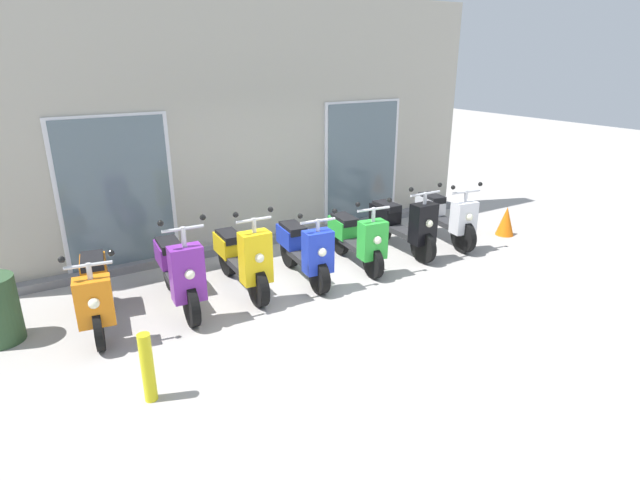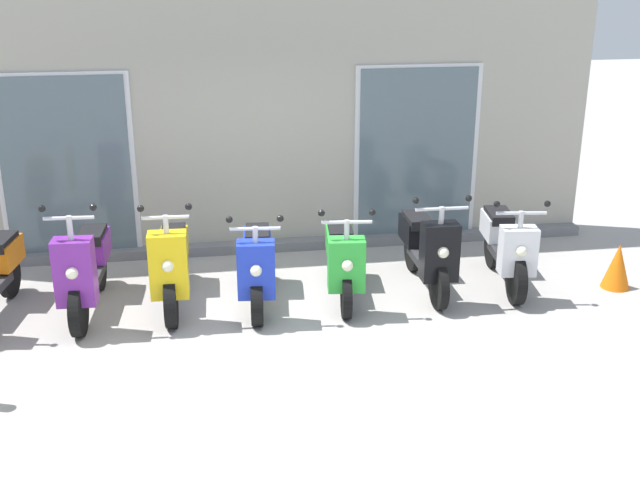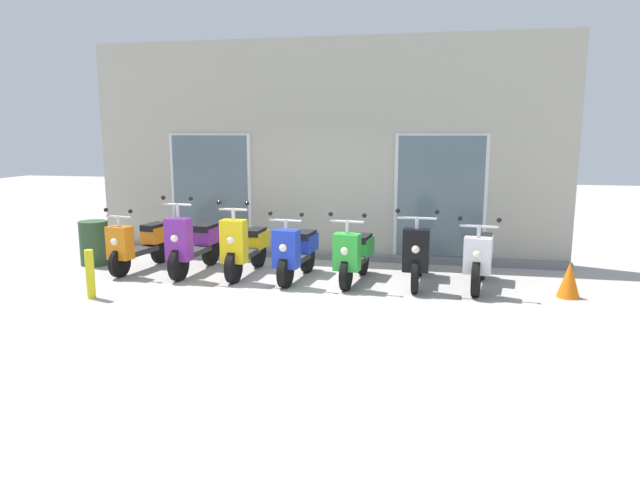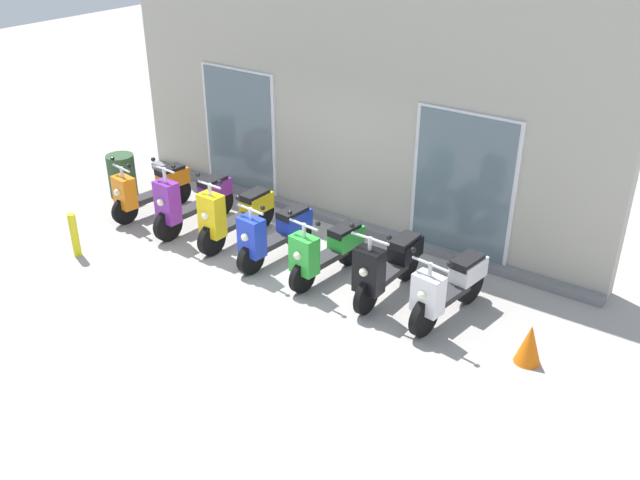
# 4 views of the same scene
# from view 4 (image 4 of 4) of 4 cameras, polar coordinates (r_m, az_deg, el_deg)

# --- Properties ---
(ground_plane) EXTENTS (40.00, 40.00, 0.00)m
(ground_plane) POSITION_cam_4_polar(r_m,az_deg,el_deg) (10.08, -6.60, -3.69)
(ground_plane) COLOR #A8A39E
(storefront_facade) EXTENTS (8.83, 0.50, 3.99)m
(storefront_facade) POSITION_cam_4_polar(r_m,az_deg,el_deg) (11.27, 2.17, 10.65)
(storefront_facade) COLOR #B2AD9E
(storefront_facade) RESTS_ON ground_plane
(scooter_orange) EXTENTS (0.59, 1.57, 1.12)m
(scooter_orange) POSITION_cam_4_polar(r_m,az_deg,el_deg) (12.27, -13.66, 4.14)
(scooter_orange) COLOR black
(scooter_orange) RESTS_ON ground_plane
(scooter_purple) EXTENTS (0.54, 1.68, 1.35)m
(scooter_purple) POSITION_cam_4_polar(r_m,az_deg,el_deg) (11.58, -10.42, 3.17)
(scooter_purple) COLOR black
(scooter_purple) RESTS_ON ground_plane
(scooter_yellow) EXTENTS (0.53, 1.66, 1.29)m
(scooter_yellow) POSITION_cam_4_polar(r_m,az_deg,el_deg) (11.06, -6.97, 2.08)
(scooter_yellow) COLOR black
(scooter_yellow) RESTS_ON ground_plane
(scooter_blue) EXTENTS (0.57, 1.52, 1.15)m
(scooter_blue) POSITION_cam_4_polar(r_m,az_deg,el_deg) (10.45, -3.76, 0.53)
(scooter_blue) COLOR black
(scooter_blue) RESTS_ON ground_plane
(scooter_green) EXTENTS (0.58, 1.52, 1.17)m
(scooter_green) POSITION_cam_4_polar(r_m,az_deg,el_deg) (9.97, 0.53, -0.83)
(scooter_green) COLOR black
(scooter_green) RESTS_ON ground_plane
(scooter_black) EXTENTS (0.63, 1.61, 1.24)m
(scooter_black) POSITION_cam_4_polar(r_m,az_deg,el_deg) (9.56, 5.54, -2.05)
(scooter_black) COLOR black
(scooter_black) RESTS_ON ground_plane
(scooter_white) EXTENTS (0.61, 1.60, 1.15)m
(scooter_white) POSITION_cam_4_polar(r_m,az_deg,el_deg) (9.22, 10.50, -3.82)
(scooter_white) COLOR black
(scooter_white) RESTS_ON ground_plane
(trash_bin) EXTENTS (0.49, 0.49, 0.78)m
(trash_bin) POSITION_cam_4_polar(r_m,az_deg,el_deg) (13.17, -15.87, 5.08)
(trash_bin) COLOR #2D4C2D
(trash_bin) RESTS_ON ground_plane
(curb_bollard) EXTENTS (0.12, 0.12, 0.70)m
(curb_bollard) POSITION_cam_4_polar(r_m,az_deg,el_deg) (11.26, -19.42, 0.39)
(curb_bollard) COLOR yellow
(curb_bollard) RESTS_ON ground_plane
(traffic_cone) EXTENTS (0.32, 0.32, 0.52)m
(traffic_cone) POSITION_cam_4_polar(r_m,az_deg,el_deg) (8.75, 16.75, -8.14)
(traffic_cone) COLOR orange
(traffic_cone) RESTS_ON ground_plane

